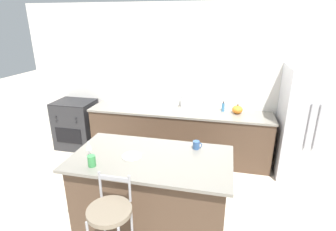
% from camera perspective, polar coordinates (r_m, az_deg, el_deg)
% --- Properties ---
extents(ground_plane, '(18.00, 18.00, 0.00)m').
position_cam_1_polar(ground_plane, '(4.64, 1.39, -11.08)').
color(ground_plane, beige).
extents(wall_back, '(6.00, 0.07, 2.70)m').
position_cam_1_polar(wall_back, '(4.79, 3.22, 7.30)').
color(wall_back, silver).
rests_on(wall_back, ground_plane).
extents(back_counter, '(3.19, 0.68, 0.91)m').
position_cam_1_polar(back_counter, '(4.76, 2.35, -4.06)').
color(back_counter, '#4C3828').
rests_on(back_counter, ground_plane).
extents(sink_faucet, '(0.02, 0.13, 0.22)m').
position_cam_1_polar(sink_faucet, '(4.74, 2.90, 3.45)').
color(sink_faucet, '#ADAFB5').
rests_on(sink_faucet, back_counter).
extents(kitchen_island, '(1.83, 1.01, 0.92)m').
position_cam_1_polar(kitchen_island, '(3.28, -3.55, -16.02)').
color(kitchen_island, '#4C3828').
rests_on(kitchen_island, ground_plane).
extents(refrigerator, '(0.72, 0.79, 1.77)m').
position_cam_1_polar(refrigerator, '(4.63, 27.53, -1.44)').
color(refrigerator, '#BCBCC1').
rests_on(refrigerator, ground_plane).
extents(oven_range, '(0.73, 0.62, 0.94)m').
position_cam_1_polar(oven_range, '(5.48, -19.29, -1.79)').
color(oven_range, '#28282B').
rests_on(oven_range, ground_plane).
extents(bar_stool_near, '(0.41, 0.41, 1.05)m').
position_cam_1_polar(bar_stool_near, '(2.68, -12.38, -21.62)').
color(bar_stool_near, '#99999E').
rests_on(bar_stool_near, ground_plane).
extents(dinner_plate, '(0.23, 0.23, 0.02)m').
position_cam_1_polar(dinner_plate, '(3.06, -7.89, -8.74)').
color(dinner_plate, beige).
rests_on(dinner_plate, kitchen_island).
extents(wine_glass, '(0.06, 0.06, 0.21)m').
position_cam_1_polar(wine_glass, '(3.08, -16.93, -6.27)').
color(wine_glass, white).
rests_on(wine_glass, kitchen_island).
extents(coffee_mug, '(0.12, 0.08, 0.10)m').
position_cam_1_polar(coffee_mug, '(3.21, 6.20, -6.40)').
color(coffee_mug, '#335689').
rests_on(coffee_mug, kitchen_island).
extents(tumbler_cup, '(0.09, 0.09, 0.12)m').
position_cam_1_polar(tumbler_cup, '(2.94, -16.27, -9.48)').
color(tumbler_cup, '#3D934C').
rests_on(tumbler_cup, kitchen_island).
extents(pumpkin_decoration, '(0.18, 0.18, 0.16)m').
position_cam_1_polar(pumpkin_decoration, '(4.57, 14.87, 1.24)').
color(pumpkin_decoration, orange).
rests_on(pumpkin_decoration, back_counter).
extents(soap_bottle, '(0.05, 0.05, 0.18)m').
position_cam_1_polar(soap_bottle, '(4.62, 11.90, 1.76)').
color(soap_bottle, teal).
rests_on(soap_bottle, back_counter).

